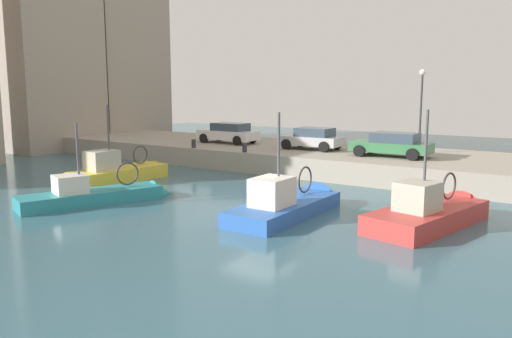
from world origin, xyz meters
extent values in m
plane|color=#386070|center=(0.00, 0.00, 0.00)|extent=(80.00, 80.00, 0.00)
cube|color=#9E9384|center=(11.50, 0.00, 0.60)|extent=(9.00, 56.00, 1.20)
cube|color=teal|center=(-3.27, 6.47, 0.00)|extent=(6.15, 3.51, 1.15)
cone|color=teal|center=(-0.14, 5.35, 0.00)|extent=(1.33, 1.66, 1.44)
cube|color=#896B4C|center=(-3.27, 6.47, 0.52)|extent=(5.88, 3.31, 0.08)
cube|color=beige|center=(-4.07, 6.75, 0.95)|extent=(1.58, 1.54, 0.78)
cylinder|color=#4C4C51|center=(-3.71, 6.62, 2.01)|extent=(0.10, 0.10, 2.97)
torus|color=#3F3833|center=(-1.70, 5.91, 1.15)|extent=(1.01, 0.43, 1.05)
sphere|color=white|center=(-4.66, 7.89, 0.17)|extent=(0.32, 0.32, 0.32)
cube|color=#2D60B7|center=(-0.36, -1.50, 0.00)|extent=(5.82, 2.12, 1.16)
cone|color=#2D60B7|center=(2.88, -1.45, 0.00)|extent=(0.93, 1.84, 1.83)
cube|color=#B2A893|center=(-0.36, -1.50, 0.52)|extent=(5.58, 1.95, 0.08)
cube|color=beige|center=(-1.31, -1.52, 1.11)|extent=(1.55, 1.25, 1.09)
cylinder|color=#4C4C51|center=(-0.85, -1.51, 2.28)|extent=(0.10, 0.10, 3.51)
torus|color=#3F3833|center=(1.26, -1.48, 1.19)|extent=(1.12, 0.10, 1.12)
sphere|color=white|center=(-2.12, -0.41, 0.17)|extent=(0.32, 0.32, 0.32)
cube|color=#BC3833|center=(1.25, -6.50, 0.00)|extent=(5.86, 3.18, 1.40)
cone|color=#BC3833|center=(4.31, -7.15, 0.00)|extent=(1.27, 2.02, 1.87)
cube|color=#9E7A51|center=(1.25, -6.50, 0.63)|extent=(5.61, 2.98, 0.08)
cube|color=#B7AD99|center=(0.49, -6.34, 1.19)|extent=(1.59, 1.48, 1.04)
cylinder|color=#4C4C51|center=(0.89, -6.42, 2.41)|extent=(0.10, 0.10, 3.55)
torus|color=#3F3833|center=(2.77, -6.82, 1.27)|extent=(1.05, 0.30, 1.05)
sphere|color=white|center=(-0.14, -5.04, 0.21)|extent=(0.32, 0.32, 0.32)
cube|color=gold|center=(1.07, 9.77, 0.00)|extent=(5.41, 2.12, 1.47)
cone|color=gold|center=(4.08, 9.62, 0.00)|extent=(0.98, 1.72, 1.68)
cube|color=#B2A893|center=(1.07, 9.77, 0.66)|extent=(5.19, 1.96, 0.08)
cube|color=#B7AD99|center=(0.04, 9.82, 1.23)|extent=(1.62, 1.22, 1.05)
cylinder|color=#4C4C51|center=(0.51, 9.80, 2.38)|extent=(0.10, 0.10, 3.43)
torus|color=#3F3833|center=(2.56, 9.70, 1.28)|extent=(1.03, 0.13, 1.02)
sphere|color=white|center=(-0.47, 10.87, 0.22)|extent=(0.32, 0.32, 0.32)
cube|color=silver|center=(10.92, 10.01, 1.77)|extent=(1.76, 4.33, 0.61)
cube|color=#384756|center=(10.92, 9.79, 2.34)|extent=(1.53, 2.43, 0.52)
cylinder|color=black|center=(10.08, 11.49, 1.52)|extent=(0.23, 0.64, 0.64)
cylinder|color=black|center=(11.79, 11.47, 1.52)|extent=(0.23, 0.64, 0.64)
cylinder|color=black|center=(10.05, 8.55, 1.52)|extent=(0.23, 0.64, 0.64)
cylinder|color=black|center=(11.75, 8.53, 1.52)|extent=(0.23, 0.64, 0.64)
cube|color=#387547|center=(10.30, -1.82, 1.74)|extent=(1.97, 4.35, 0.54)
cube|color=#384756|center=(10.31, -2.03, 2.28)|extent=(1.69, 2.45, 0.53)
cylinder|color=black|center=(9.34, -0.38, 1.52)|extent=(0.24, 0.65, 0.64)
cylinder|color=black|center=(11.18, -0.33, 1.52)|extent=(0.24, 0.65, 0.64)
cylinder|color=black|center=(9.42, -3.30, 1.52)|extent=(0.24, 0.65, 0.64)
cylinder|color=black|center=(11.27, -3.25, 1.52)|extent=(0.24, 0.65, 0.64)
cube|color=#B7B7BC|center=(10.90, 3.43, 1.75)|extent=(1.82, 3.83, 0.55)
cube|color=#384756|center=(10.90, 3.24, 2.28)|extent=(1.60, 2.15, 0.52)
cylinder|color=black|center=(9.99, 4.72, 1.52)|extent=(0.23, 0.64, 0.64)
cylinder|color=black|center=(11.79, 4.74, 1.52)|extent=(0.23, 0.64, 0.64)
cylinder|color=black|center=(10.02, 2.13, 1.52)|extent=(0.23, 0.64, 0.64)
cylinder|color=black|center=(11.81, 2.14, 1.52)|extent=(0.23, 0.64, 0.64)
cylinder|color=#2D2D33|center=(7.35, 6.00, 1.48)|extent=(0.28, 0.28, 0.55)
cylinder|color=#2D2D33|center=(7.35, 10.00, 1.48)|extent=(0.28, 0.28, 0.55)
cylinder|color=#38383D|center=(13.00, -2.55, 3.45)|extent=(0.12, 0.12, 4.50)
sphere|color=#F2EACC|center=(13.00, -2.55, 5.85)|extent=(0.36, 0.36, 0.36)
cube|color=#A39384|center=(15.90, 26.85, 10.64)|extent=(7.63, 6.21, 21.27)
cube|color=#A39384|center=(7.87, 27.00, 8.57)|extent=(7.28, 7.60, 17.13)
camera|label=1|loc=(-16.79, -11.48, 4.84)|focal=35.59mm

